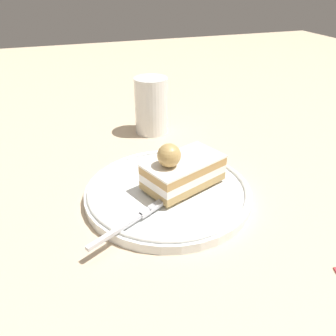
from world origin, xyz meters
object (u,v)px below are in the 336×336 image
Objects in this scene: dessert_plate at (168,191)px; fork at (133,220)px; drink_glass_near at (151,109)px; cake_slice at (182,170)px.

fork is at bearing -137.23° from dessert_plate.
drink_glass_near is (0.04, 0.23, 0.04)m from dessert_plate.
fork reaches higher than dessert_plate.
fork is at bearing -145.13° from cake_slice.
drink_glass_near is at bearing 79.20° from dessert_plate.
fork is at bearing -110.81° from drink_glass_near.
drink_glass_near reaches higher than cake_slice.
cake_slice is 0.11m from fork.
drink_glass_near reaches higher than fork.
dessert_plate is 2.17× the size of drink_glass_near.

